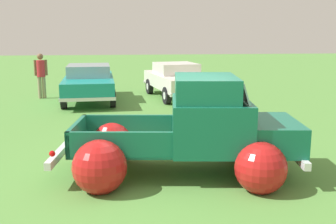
{
  "coord_description": "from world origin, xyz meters",
  "views": [
    {
      "loc": [
        -1.0,
        -7.55,
        2.77
      ],
      "look_at": [
        0.0,
        1.51,
        0.93
      ],
      "focal_mm": 43.37,
      "sensor_mm": 36.0,
      "label": 1
    }
  ],
  "objects_px": {
    "vintage_pickup_truck": "(197,136)",
    "show_car_0": "(89,81)",
    "show_car_1": "(177,79)",
    "lane_cone_0": "(166,131)",
    "spectator_0": "(41,73)"
  },
  "relations": [
    {
      "from": "vintage_pickup_truck",
      "to": "show_car_0",
      "type": "xyz_separation_m",
      "value": [
        -2.75,
        8.7,
        0.03
      ]
    },
    {
      "from": "vintage_pickup_truck",
      "to": "show_car_0",
      "type": "height_order",
      "value": "vintage_pickup_truck"
    },
    {
      "from": "show_car_1",
      "to": "vintage_pickup_truck",
      "type": "bearing_deg",
      "value": -15.56
    },
    {
      "from": "lane_cone_0",
      "to": "spectator_0",
      "type": "bearing_deg",
      "value": 120.67
    },
    {
      "from": "show_car_0",
      "to": "show_car_1",
      "type": "relative_size",
      "value": 1.06
    },
    {
      "from": "show_car_0",
      "to": "lane_cone_0",
      "type": "distance_m",
      "value": 6.94
    },
    {
      "from": "show_car_0",
      "to": "lane_cone_0",
      "type": "relative_size",
      "value": 7.56
    },
    {
      "from": "show_car_1",
      "to": "spectator_0",
      "type": "relative_size",
      "value": 2.45
    },
    {
      "from": "spectator_0",
      "to": "lane_cone_0",
      "type": "relative_size",
      "value": 2.93
    },
    {
      "from": "vintage_pickup_truck",
      "to": "show_car_1",
      "type": "height_order",
      "value": "vintage_pickup_truck"
    },
    {
      "from": "spectator_0",
      "to": "lane_cone_0",
      "type": "xyz_separation_m",
      "value": [
        4.38,
        -7.39,
        -0.75
      ]
    },
    {
      "from": "show_car_1",
      "to": "lane_cone_0",
      "type": "relative_size",
      "value": 7.16
    },
    {
      "from": "show_car_1",
      "to": "spectator_0",
      "type": "distance_m",
      "value": 5.6
    },
    {
      "from": "show_car_1",
      "to": "lane_cone_0",
      "type": "xyz_separation_m",
      "value": [
        -1.2,
        -6.98,
        -0.47
      ]
    },
    {
      "from": "show_car_1",
      "to": "show_car_0",
      "type": "bearing_deg",
      "value": -92.67
    }
  ]
}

